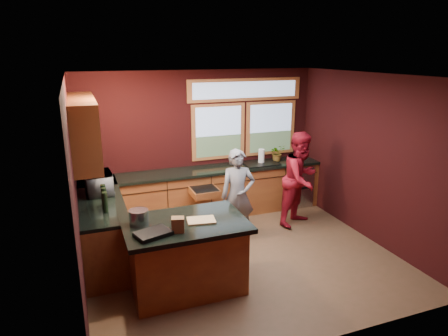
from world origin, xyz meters
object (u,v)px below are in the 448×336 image
person_grey (238,196)px  person_red (301,179)px  cutting_board (201,220)px  island (186,255)px  stock_pot (139,217)px

person_grey → person_red: person_red is taller
cutting_board → person_grey: bearing=49.7°
person_grey → person_red: bearing=21.0°
island → stock_pot: size_ratio=6.46×
cutting_board → island: bearing=166.0°
person_grey → cutting_board: bearing=-118.1°
island → stock_pot: bearing=164.7°
person_red → stock_pot: size_ratio=7.04×
person_red → cutting_board: (-2.27, -1.35, 0.11)m
cutting_board → person_red: bearing=30.8°
island → cutting_board: cutting_board is taller
person_grey → stock_pot: 1.99m
stock_pot → island: bearing=-15.3°
stock_pot → person_red: bearing=20.9°
person_grey → person_red: size_ratio=0.91×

